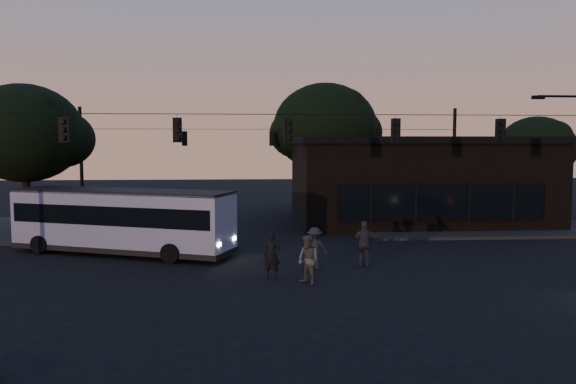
{
  "coord_description": "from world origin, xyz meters",
  "views": [
    {
      "loc": [
        -1.63,
        -19.12,
        5.0
      ],
      "look_at": [
        0.0,
        4.0,
        3.0
      ],
      "focal_mm": 35.0,
      "sensor_mm": 36.0,
      "label": 1
    }
  ],
  "objects": [
    {
      "name": "ground",
      "position": [
        0.0,
        0.0,
        0.0
      ],
      "size": [
        120.0,
        120.0,
        0.0
      ],
      "primitive_type": "plane",
      "color": "black",
      "rests_on": "ground"
    },
    {
      "name": "pedestrian_a",
      "position": [
        -0.79,
        1.33,
        0.89
      ],
      "size": [
        0.71,
        0.54,
        1.77
      ],
      "primitive_type": "imported",
      "rotation": [
        0.0,
        0.0,
        -0.18
      ],
      "color": "black",
      "rests_on": "ground"
    },
    {
      "name": "tree_right",
      "position": [
        18.0,
        18.0,
        4.63
      ],
      "size": [
        5.2,
        5.2,
        6.86
      ],
      "color": "black",
      "rests_on": "ground"
    },
    {
      "name": "signal_rig_far",
      "position": [
        0.0,
        20.0,
        4.2
      ],
      "size": [
        26.24,
        0.3,
        7.5
      ],
      "color": "black",
      "rests_on": "ground"
    },
    {
      "name": "pedestrian_b",
      "position": [
        0.47,
        0.42,
        0.88
      ],
      "size": [
        1.05,
        1.08,
        1.76
      ],
      "primitive_type": "imported",
      "rotation": [
        0.0,
        0.0,
        -0.91
      ],
      "color": "#484842",
      "rests_on": "ground"
    },
    {
      "name": "building",
      "position": [
        9.0,
        15.97,
        2.71
      ],
      "size": [
        15.4,
        10.41,
        5.4
      ],
      "color": "black",
      "rests_on": "ground"
    },
    {
      "name": "signal_rig_near",
      "position": [
        0.0,
        4.0,
        4.45
      ],
      "size": [
        26.24,
        0.3,
        7.5
      ],
      "color": "black",
      "rests_on": "ground"
    },
    {
      "name": "bus",
      "position": [
        -7.37,
        6.54,
        1.64
      ],
      "size": [
        10.55,
        6.05,
        2.92
      ],
      "rotation": [
        0.0,
        0.0,
        -0.38
      ],
      "color": "gray",
      "rests_on": "ground"
    },
    {
      "name": "tree_left",
      "position": [
        -14.0,
        13.0,
        5.57
      ],
      "size": [
        6.4,
        6.4,
        8.3
      ],
      "color": "black",
      "rests_on": "ground"
    },
    {
      "name": "sidewalk_far_right",
      "position": [
        12.0,
        14.0,
        0.07
      ],
      "size": [
        14.0,
        10.0,
        0.15
      ],
      "primitive_type": "cube",
      "color": "black",
      "rests_on": "ground"
    },
    {
      "name": "pedestrian_c",
      "position": [
        3.08,
        3.22,
        0.93
      ],
      "size": [
        1.12,
        0.55,
        1.86
      ],
      "primitive_type": "imported",
      "rotation": [
        0.0,
        0.0,
        3.06
      ],
      "color": "#2E2730",
      "rests_on": "ground"
    },
    {
      "name": "tree_behind",
      "position": [
        4.0,
        22.0,
        6.19
      ],
      "size": [
        7.6,
        7.6,
        9.43
      ],
      "color": "black",
      "rests_on": "ground"
    },
    {
      "name": "pedestrian_d",
      "position": [
        0.98,
        2.88,
        0.84
      ],
      "size": [
        1.11,
        0.67,
        1.67
      ],
      "primitive_type": "imported",
      "rotation": [
        0.0,
        0.0,
        3.18
      ],
      "color": "black",
      "rests_on": "ground"
    },
    {
      "name": "sidewalk_far_left",
      "position": [
        -14.0,
        14.0,
        0.07
      ],
      "size": [
        14.0,
        10.0,
        0.15
      ],
      "primitive_type": "cube",
      "color": "black",
      "rests_on": "ground"
    }
  ]
}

